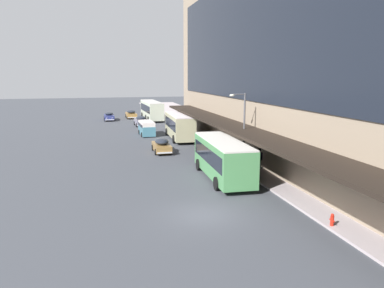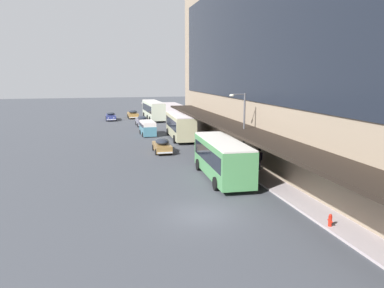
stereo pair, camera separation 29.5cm
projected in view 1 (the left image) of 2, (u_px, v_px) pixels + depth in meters
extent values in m
plane|color=#3F4249|center=(203.00, 215.00, 22.47)|extent=(240.00, 240.00, 0.00)
cube|color=#AFA2A4|center=(361.00, 199.00, 25.11)|extent=(10.00, 180.00, 0.15)
cube|color=gray|center=(375.00, 32.00, 23.12)|extent=(6.00, 80.00, 21.86)
cube|color=black|center=(333.00, 11.00, 22.18)|extent=(0.10, 73.60, 12.24)
cube|color=black|center=(302.00, 153.00, 23.37)|extent=(3.20, 72.00, 0.24)
cube|color=#4E9254|center=(223.00, 158.00, 29.97)|extent=(2.95, 9.26, 2.72)
cube|color=black|center=(223.00, 154.00, 29.91)|extent=(2.96, 8.53, 1.20)
cube|color=silver|center=(223.00, 141.00, 29.71)|extent=(2.84, 9.26, 0.12)
cube|color=black|center=(208.00, 135.00, 34.21)|extent=(1.29, 0.11, 0.36)
cylinder|color=black|center=(198.00, 165.00, 32.92)|extent=(0.29, 1.01, 1.00)
cylinder|color=black|center=(226.00, 163.00, 33.45)|extent=(0.29, 1.01, 1.00)
cylinder|color=black|center=(217.00, 184.00, 27.19)|extent=(0.29, 1.01, 1.00)
cylinder|color=black|center=(250.00, 182.00, 27.72)|extent=(0.29, 1.01, 1.00)
cube|color=tan|center=(179.00, 126.00, 48.62)|extent=(2.81, 9.41, 2.82)
cube|color=black|center=(179.00, 123.00, 48.56)|extent=(2.82, 8.67, 1.24)
cube|color=silver|center=(179.00, 114.00, 48.35)|extent=(2.71, 9.41, 0.12)
cube|color=black|center=(174.00, 113.00, 52.93)|extent=(1.23, 0.11, 0.36)
cylinder|color=black|center=(167.00, 132.00, 51.65)|extent=(0.29, 1.01, 1.00)
cylinder|color=black|center=(184.00, 131.00, 52.15)|extent=(0.29, 1.01, 1.00)
cylinder|color=black|center=(174.00, 139.00, 45.82)|extent=(0.29, 1.01, 1.00)
cylinder|color=black|center=(193.00, 139.00, 46.32)|extent=(0.29, 1.01, 1.00)
cube|color=beige|center=(152.00, 110.00, 69.65)|extent=(2.83, 11.28, 2.94)
cube|color=black|center=(152.00, 108.00, 69.59)|extent=(2.84, 10.38, 1.29)
cube|color=silver|center=(152.00, 102.00, 69.38)|extent=(2.73, 11.28, 0.12)
cube|color=black|center=(147.00, 101.00, 74.76)|extent=(1.24, 0.10, 0.36)
cylinder|color=black|center=(142.00, 115.00, 73.16)|extent=(0.28, 1.01, 1.00)
cylinder|color=black|center=(155.00, 115.00, 73.83)|extent=(0.28, 1.01, 1.00)
cylinder|color=black|center=(148.00, 119.00, 66.28)|extent=(0.28, 1.01, 1.00)
cylinder|color=black|center=(162.00, 119.00, 66.95)|extent=(0.28, 1.01, 1.00)
cylinder|color=black|center=(146.00, 118.00, 68.77)|extent=(0.28, 1.01, 1.00)
cylinder|color=black|center=(159.00, 117.00, 69.44)|extent=(0.28, 1.01, 1.00)
cube|color=olive|center=(162.00, 147.00, 40.47)|extent=(1.72, 4.10, 0.71)
ellipsoid|color=#1E232D|center=(162.00, 141.00, 40.16)|extent=(1.49, 2.26, 0.66)
cube|color=silver|center=(159.00, 145.00, 42.51)|extent=(1.57, 0.15, 0.14)
cube|color=silver|center=(165.00, 153.00, 38.52)|extent=(1.57, 0.15, 0.14)
sphere|color=silver|center=(155.00, 143.00, 42.33)|extent=(0.18, 0.18, 0.18)
sphere|color=silver|center=(163.00, 143.00, 42.53)|extent=(0.18, 0.18, 0.18)
cylinder|color=black|center=(153.00, 148.00, 41.54)|extent=(0.15, 0.64, 0.64)
cylinder|color=black|center=(167.00, 147.00, 41.91)|extent=(0.15, 0.64, 0.64)
cylinder|color=black|center=(156.00, 152.00, 39.13)|extent=(0.15, 0.64, 0.64)
cylinder|color=black|center=(171.00, 151.00, 39.50)|extent=(0.15, 0.64, 0.64)
cube|color=gray|center=(141.00, 122.00, 61.35)|extent=(1.86, 4.22, 0.82)
ellipsoid|color=#1E232D|center=(141.00, 118.00, 61.02)|extent=(1.60, 2.34, 0.65)
cube|color=silver|center=(139.00, 122.00, 63.41)|extent=(1.66, 0.17, 0.14)
cube|color=silver|center=(143.00, 125.00, 59.38)|extent=(1.66, 0.17, 0.14)
sphere|color=silver|center=(136.00, 120.00, 63.20)|extent=(0.18, 0.18, 0.18)
sphere|color=silver|center=(142.00, 120.00, 63.46)|extent=(0.18, 0.18, 0.18)
cylinder|color=black|center=(134.00, 123.00, 62.39)|extent=(0.16, 0.64, 0.64)
cylinder|color=black|center=(145.00, 123.00, 62.86)|extent=(0.16, 0.64, 0.64)
cylinder|color=black|center=(137.00, 125.00, 59.95)|extent=(0.16, 0.64, 0.64)
cylinder|color=black|center=(147.00, 125.00, 60.42)|extent=(0.16, 0.64, 0.64)
cube|color=navy|center=(109.00, 117.00, 68.74)|extent=(1.73, 4.54, 0.78)
ellipsoid|color=#1E232D|center=(109.00, 113.00, 68.84)|extent=(1.52, 2.50, 0.52)
cube|color=silver|center=(110.00, 120.00, 66.58)|extent=(1.63, 0.12, 0.14)
cube|color=silver|center=(109.00, 117.00, 70.99)|extent=(1.63, 0.12, 0.14)
sphere|color=silver|center=(112.00, 118.00, 66.67)|extent=(0.18, 0.18, 0.18)
sphere|color=silver|center=(107.00, 118.00, 66.44)|extent=(0.18, 0.18, 0.18)
cylinder|color=black|center=(114.00, 119.00, 67.66)|extent=(0.14, 0.64, 0.64)
cylinder|color=black|center=(105.00, 120.00, 67.25)|extent=(0.14, 0.64, 0.64)
cylinder|color=black|center=(114.00, 118.00, 70.34)|extent=(0.14, 0.64, 0.64)
cylinder|color=black|center=(104.00, 118.00, 69.93)|extent=(0.14, 0.64, 0.64)
cube|color=#A17539|center=(131.00, 115.00, 72.28)|extent=(1.87, 4.74, 0.77)
ellipsoid|color=#1E232D|center=(131.00, 112.00, 71.93)|extent=(1.63, 2.61, 0.63)
cube|color=silver|center=(130.00, 115.00, 74.61)|extent=(1.72, 0.14, 0.14)
cube|color=silver|center=(132.00, 118.00, 70.03)|extent=(1.72, 0.14, 0.14)
sphere|color=silver|center=(127.00, 114.00, 74.40)|extent=(0.18, 0.18, 0.18)
sphere|color=silver|center=(132.00, 113.00, 74.66)|extent=(0.18, 0.18, 0.18)
cylinder|color=black|center=(126.00, 116.00, 73.49)|extent=(0.15, 0.64, 0.64)
cylinder|color=black|center=(135.00, 115.00, 73.95)|extent=(0.15, 0.64, 0.64)
cylinder|color=black|center=(127.00, 117.00, 70.71)|extent=(0.15, 0.64, 0.64)
cylinder|color=black|center=(137.00, 117.00, 71.17)|extent=(0.15, 0.64, 0.64)
cube|color=teal|center=(147.00, 130.00, 51.76)|extent=(1.89, 4.35, 1.29)
cube|color=silver|center=(147.00, 124.00, 51.61)|extent=(1.85, 4.27, 0.83)
cube|color=black|center=(147.00, 125.00, 51.63)|extent=(1.91, 3.93, 0.41)
ellipsoid|color=teal|center=(144.00, 127.00, 53.72)|extent=(1.63, 0.65, 1.11)
cylinder|color=black|center=(139.00, 132.00, 52.78)|extent=(0.18, 0.64, 0.64)
cylinder|color=black|center=(151.00, 131.00, 53.25)|extent=(0.18, 0.64, 0.64)
cylinder|color=black|center=(142.00, 135.00, 50.42)|extent=(0.18, 0.64, 0.64)
cylinder|color=black|center=(155.00, 134.00, 50.90)|extent=(0.18, 0.64, 0.64)
cylinder|color=black|center=(258.00, 165.00, 32.57)|extent=(0.16, 0.16, 0.85)
cylinder|color=black|center=(260.00, 165.00, 32.46)|extent=(0.16, 0.16, 0.85)
cube|color=black|center=(260.00, 156.00, 32.37)|extent=(0.41, 0.47, 0.70)
cylinder|color=black|center=(257.00, 155.00, 32.55)|extent=(0.10, 0.10, 0.63)
cylinder|color=black|center=(262.00, 156.00, 32.18)|extent=(0.10, 0.10, 0.63)
sphere|color=tan|center=(260.00, 151.00, 32.29)|extent=(0.22, 0.22, 0.22)
cylinder|color=black|center=(260.00, 150.00, 32.27)|extent=(0.33, 0.33, 0.02)
cylinder|color=black|center=(260.00, 149.00, 32.26)|extent=(0.21, 0.21, 0.12)
cylinder|color=#4C4C51|center=(244.00, 131.00, 32.96)|extent=(0.16, 0.16, 6.58)
cylinder|color=#4C4C51|center=(239.00, 94.00, 32.23)|extent=(1.20, 0.10, 0.10)
ellipsoid|color=silver|center=(232.00, 95.00, 32.10)|extent=(0.44, 0.28, 0.20)
cylinder|color=red|center=(332.00, 221.00, 20.47)|extent=(0.20, 0.20, 0.55)
sphere|color=red|center=(332.00, 215.00, 20.40)|extent=(0.18, 0.18, 0.18)
cylinder|color=red|center=(330.00, 219.00, 20.60)|extent=(0.08, 0.10, 0.08)
cylinder|color=red|center=(334.00, 221.00, 20.32)|extent=(0.08, 0.10, 0.08)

